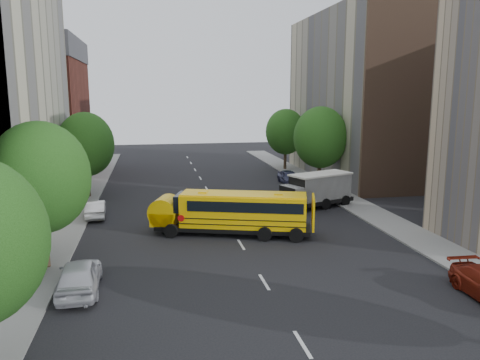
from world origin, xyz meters
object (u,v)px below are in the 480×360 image
object	(u,v)px
parked_car_0	(79,276)
parked_car_4	(289,177)
street_tree_4	(320,137)
street_tree_1	(40,178)
parked_car_1	(96,209)
school_bus	(232,211)
safari_truck	(316,190)
street_tree_5	(286,132)
street_tree_2	(86,144)

from	to	relation	value
parked_car_0	parked_car_4	xyz separation A→B (m)	(17.64, 24.49, -0.10)
street_tree_4	parked_car_4	distance (m)	5.75
street_tree_1	street_tree_4	distance (m)	28.43
street_tree_1	parked_car_0	distance (m)	5.83
street_tree_1	parked_car_1	world-z (taller)	street_tree_1
school_bus	parked_car_1	xyz separation A→B (m)	(-9.40, 6.33, -0.96)
safari_truck	street_tree_1	bearing A→B (deg)	-172.24
parked_car_0	parked_car_4	bearing A→B (deg)	-127.59
street_tree_5	school_bus	world-z (taller)	street_tree_5
street_tree_1	parked_car_1	xyz separation A→B (m)	(1.40, 10.64, -4.30)
street_tree_4	street_tree_2	bearing A→B (deg)	180.00
school_bus	parked_car_4	bearing A→B (deg)	79.45
parked_car_1	parked_car_4	xyz separation A→B (m)	(18.40, 10.38, 0.05)
street_tree_2	street_tree_4	xyz separation A→B (m)	(22.00, 0.00, 0.25)
street_tree_1	street_tree_4	xyz separation A→B (m)	(22.00, 18.00, 0.12)
street_tree_1	parked_car_1	distance (m)	11.56
street_tree_2	parked_car_0	world-z (taller)	street_tree_2
parked_car_1	safari_truck	bearing A→B (deg)	175.91
safari_truck	parked_car_4	world-z (taller)	safari_truck
street_tree_5	school_bus	distance (m)	28.20
street_tree_4	safari_truck	size ratio (longest dim) A/B	1.17
parked_car_1	street_tree_4	bearing A→B (deg)	-164.05
parked_car_0	parked_car_1	xyz separation A→B (m)	(-0.76, 14.10, -0.15)
parked_car_4	safari_truck	bearing A→B (deg)	-95.29
parked_car_0	parked_car_1	world-z (taller)	parked_car_0
street_tree_1	street_tree_5	size ratio (longest dim) A/B	1.05
school_bus	parked_car_1	bearing A→B (deg)	163.80
parked_car_1	parked_car_0	bearing A→B (deg)	89.37
school_bus	parked_car_1	size ratio (longest dim) A/B	2.63
street_tree_5	parked_car_1	world-z (taller)	street_tree_5
street_tree_5	safari_truck	bearing A→B (deg)	-98.85
parked_car_4	street_tree_2	bearing A→B (deg)	-172.10
parked_car_4	school_bus	bearing A→B (deg)	-119.06
school_bus	parked_car_0	bearing A→B (deg)	-120.26
street_tree_1	school_bus	size ratio (longest dim) A/B	0.76
street_tree_5	parked_car_1	bearing A→B (deg)	-136.77
safari_truck	parked_car_4	bearing A→B (deg)	64.21
street_tree_2	parked_car_4	world-z (taller)	street_tree_2
street_tree_5	safari_truck	distance (m)	19.97
parked_car_4	parked_car_0	bearing A→B (deg)	-126.53
street_tree_4	parked_car_0	bearing A→B (deg)	-132.74
parked_car_4	street_tree_5	bearing A→B (deg)	75.48
street_tree_4	street_tree_5	bearing A→B (deg)	90.00
street_tree_4	safari_truck	world-z (taller)	street_tree_4
school_bus	parked_car_1	world-z (taller)	school_bus
school_bus	parked_car_4	xyz separation A→B (m)	(9.00, 16.71, -0.91)
safari_truck	parked_car_0	world-z (taller)	safari_truck
school_bus	street_tree_1	bearing A→B (deg)	-140.52
parked_car_4	street_tree_1	bearing A→B (deg)	-134.05
street_tree_5	parked_car_4	world-z (taller)	street_tree_5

